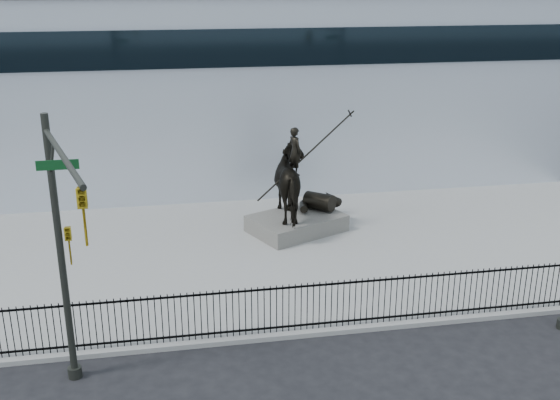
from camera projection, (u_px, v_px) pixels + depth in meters
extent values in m
plane|color=black|center=(336.00, 355.00, 18.13)|extent=(120.00, 120.00, 0.00)
cube|color=gray|center=(289.00, 252.00, 24.61)|extent=(30.00, 12.00, 0.15)
cube|color=silver|center=(243.00, 81.00, 35.24)|extent=(44.00, 14.00, 9.00)
cube|color=black|center=(326.00, 323.00, 19.19)|extent=(22.00, 0.05, 0.05)
cube|color=black|center=(327.00, 284.00, 18.78)|extent=(22.00, 0.05, 0.05)
cube|color=black|center=(326.00, 305.00, 18.99)|extent=(22.00, 0.03, 1.50)
cube|color=#575550|center=(297.00, 223.00, 26.33)|extent=(4.20, 3.66, 0.66)
imported|color=black|center=(297.00, 182.00, 25.76)|extent=(3.32, 3.52, 2.80)
imported|color=black|center=(295.00, 151.00, 25.28)|extent=(0.70, 0.82, 1.89)
cylinder|color=black|center=(305.00, 157.00, 25.64)|extent=(4.12, 1.93, 2.85)
cylinder|color=#252722|center=(75.00, 372.00, 17.09)|extent=(0.36, 0.36, 0.30)
cylinder|color=#252722|center=(61.00, 254.00, 15.99)|extent=(0.18, 0.18, 7.00)
cylinder|color=#252722|center=(61.00, 153.00, 13.10)|extent=(1.47, 4.84, 0.12)
imported|color=#B99814|center=(84.00, 217.00, 11.43)|extent=(0.18, 0.22, 1.10)
imported|color=#B99814|center=(69.00, 246.00, 15.96)|extent=(0.16, 0.20, 1.00)
cube|color=#0C3F19|center=(57.00, 165.00, 14.08)|extent=(0.90, 0.03, 0.22)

